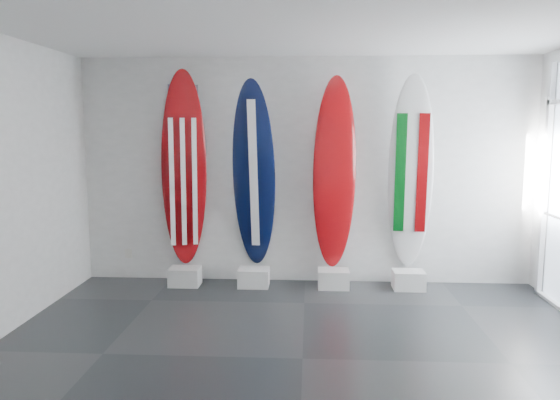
# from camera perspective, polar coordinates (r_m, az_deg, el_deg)

# --- Properties ---
(floor) EXTENTS (6.00, 6.00, 0.00)m
(floor) POSITION_cam_1_polar(r_m,az_deg,el_deg) (5.03, 2.43, -16.65)
(floor) COLOR black
(floor) RESTS_ON ground
(ceiling) EXTENTS (6.00, 6.00, 0.00)m
(ceiling) POSITION_cam_1_polar(r_m,az_deg,el_deg) (4.67, 2.66, 19.14)
(ceiling) COLOR white
(ceiling) RESTS_ON wall_back
(wall_back) EXTENTS (6.00, 0.00, 6.00)m
(wall_back) POSITION_cam_1_polar(r_m,az_deg,el_deg) (7.10, 2.78, 3.09)
(wall_back) COLOR silver
(wall_back) RESTS_ON ground
(wall_front) EXTENTS (6.00, 0.00, 6.00)m
(wall_front) POSITION_cam_1_polar(r_m,az_deg,el_deg) (2.16, 1.74, -7.76)
(wall_front) COLOR silver
(wall_front) RESTS_ON ground
(display_block_usa) EXTENTS (0.40, 0.30, 0.24)m
(display_block_usa) POSITION_cam_1_polar(r_m,az_deg,el_deg) (7.23, -10.16, -8.08)
(display_block_usa) COLOR white
(display_block_usa) RESTS_ON floor
(surfboard_usa) EXTENTS (0.65, 0.48, 2.58)m
(surfboard_usa) POSITION_cam_1_polar(r_m,az_deg,el_deg) (7.07, -10.25, 3.18)
(surfboard_usa) COLOR maroon
(surfboard_usa) RESTS_ON display_block_usa
(display_block_navy) EXTENTS (0.40, 0.30, 0.24)m
(display_block_navy) POSITION_cam_1_polar(r_m,az_deg,el_deg) (7.07, -2.83, -8.31)
(display_block_navy) COLOR white
(display_block_navy) RESTS_ON floor
(surfboard_navy) EXTENTS (0.59, 0.48, 2.46)m
(surfboard_navy) POSITION_cam_1_polar(r_m,az_deg,el_deg) (6.92, -2.82, 2.67)
(surfboard_navy) COLOR black
(surfboard_navy) RESTS_ON display_block_navy
(display_block_swiss) EXTENTS (0.40, 0.30, 0.24)m
(display_block_swiss) POSITION_cam_1_polar(r_m,az_deg,el_deg) (7.04, 5.75, -8.41)
(display_block_swiss) COLOR white
(display_block_swiss) RESTS_ON floor
(surfboard_swiss) EXTENTS (0.59, 0.29, 2.50)m
(surfboard_swiss) POSITION_cam_1_polar(r_m,az_deg,el_deg) (6.89, 5.87, 2.79)
(surfboard_swiss) COLOR maroon
(surfboard_swiss) RESTS_ON display_block_swiss
(display_block_italy) EXTENTS (0.40, 0.30, 0.24)m
(display_block_italy) POSITION_cam_1_polar(r_m,az_deg,el_deg) (7.15, 13.63, -8.34)
(display_block_italy) COLOR white
(display_block_italy) RESTS_ON floor
(surfboard_italy) EXTENTS (0.61, 0.44, 2.51)m
(surfboard_italy) POSITION_cam_1_polar(r_m,az_deg,el_deg) (7.00, 13.84, 2.73)
(surfboard_italy) COLOR white
(surfboard_italy) RESTS_ON display_block_italy
(wall_outlet) EXTENTS (0.09, 0.02, 0.13)m
(wall_outlet) POSITION_cam_1_polar(r_m,az_deg,el_deg) (7.69, -15.96, -5.53)
(wall_outlet) COLOR silver
(wall_outlet) RESTS_ON wall_back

